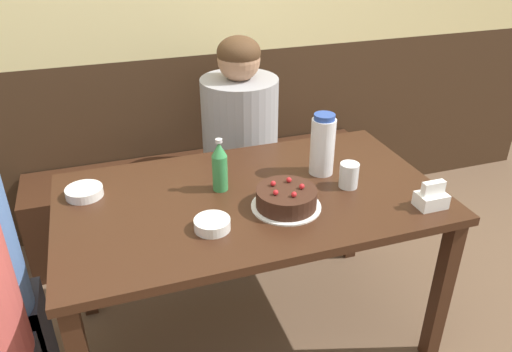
{
  "coord_description": "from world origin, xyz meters",
  "views": [
    {
      "loc": [
        -0.51,
        -1.59,
        1.73
      ],
      "look_at": [
        0.04,
        0.05,
        0.78
      ],
      "focal_mm": 35.0,
      "sensor_mm": 36.0,
      "label": 1
    }
  ],
  "objects_px": {
    "napkin_holder": "(431,198)",
    "glass_water_tall": "(349,175)",
    "bench_seat": "(207,199)",
    "water_pitcher": "(323,145)",
    "soju_bottle": "(220,166)",
    "bowl_rice_small": "(84,192)",
    "birthday_cake": "(286,198)",
    "person_pale_blue_shirt": "(240,148)",
    "bowl_soup_white": "(212,224)"
  },
  "relations": [
    {
      "from": "bench_seat",
      "to": "napkin_holder",
      "type": "relative_size",
      "value": 17.47
    },
    {
      "from": "water_pitcher",
      "to": "soju_bottle",
      "type": "height_order",
      "value": "water_pitcher"
    },
    {
      "from": "soju_bottle",
      "to": "bowl_rice_small",
      "type": "bearing_deg",
      "value": 167.24
    },
    {
      "from": "birthday_cake",
      "to": "bowl_soup_white",
      "type": "xyz_separation_m",
      "value": [
        -0.3,
        -0.05,
        -0.02
      ]
    },
    {
      "from": "water_pitcher",
      "to": "bowl_rice_small",
      "type": "distance_m",
      "value": 0.97
    },
    {
      "from": "napkin_holder",
      "to": "person_pale_blue_shirt",
      "type": "height_order",
      "value": "person_pale_blue_shirt"
    },
    {
      "from": "bench_seat",
      "to": "glass_water_tall",
      "type": "bearing_deg",
      "value": -66.33
    },
    {
      "from": "bench_seat",
      "to": "glass_water_tall",
      "type": "height_order",
      "value": "glass_water_tall"
    },
    {
      "from": "bowl_soup_white",
      "to": "bowl_rice_small",
      "type": "xyz_separation_m",
      "value": [
        -0.42,
        0.38,
        -0.0
      ]
    },
    {
      "from": "napkin_holder",
      "to": "glass_water_tall",
      "type": "relative_size",
      "value": 1.08
    },
    {
      "from": "bowl_soup_white",
      "to": "bowl_rice_small",
      "type": "height_order",
      "value": "bowl_soup_white"
    },
    {
      "from": "person_pale_blue_shirt",
      "to": "napkin_holder",
      "type": "bearing_deg",
      "value": 24.66
    },
    {
      "from": "bowl_rice_small",
      "to": "water_pitcher",
      "type": "bearing_deg",
      "value": -6.85
    },
    {
      "from": "water_pitcher",
      "to": "bowl_rice_small",
      "type": "relative_size",
      "value": 1.84
    },
    {
      "from": "birthday_cake",
      "to": "bowl_soup_white",
      "type": "bearing_deg",
      "value": -169.99
    },
    {
      "from": "soju_bottle",
      "to": "glass_water_tall",
      "type": "height_order",
      "value": "soju_bottle"
    },
    {
      "from": "soju_bottle",
      "to": "bench_seat",
      "type": "bearing_deg",
      "value": 82.44
    },
    {
      "from": "soju_bottle",
      "to": "person_pale_blue_shirt",
      "type": "distance_m",
      "value": 0.7
    },
    {
      "from": "bench_seat",
      "to": "bowl_soup_white",
      "type": "relative_size",
      "value": 15.02
    },
    {
      "from": "water_pitcher",
      "to": "soju_bottle",
      "type": "xyz_separation_m",
      "value": [
        -0.44,
        -0.0,
        -0.02
      ]
    },
    {
      "from": "napkin_holder",
      "to": "person_pale_blue_shirt",
      "type": "bearing_deg",
      "value": 114.66
    },
    {
      "from": "bench_seat",
      "to": "water_pitcher",
      "type": "xyz_separation_m",
      "value": [
        0.34,
        -0.75,
        0.63
      ]
    },
    {
      "from": "water_pitcher",
      "to": "glass_water_tall",
      "type": "bearing_deg",
      "value": -69.82
    },
    {
      "from": "bowl_rice_small",
      "to": "birthday_cake",
      "type": "bearing_deg",
      "value": -24.37
    },
    {
      "from": "napkin_holder",
      "to": "soju_bottle",
      "type": "bearing_deg",
      "value": 152.22
    },
    {
      "from": "soju_bottle",
      "to": "napkin_holder",
      "type": "xyz_separation_m",
      "value": [
        0.71,
        -0.37,
        -0.07
      ]
    },
    {
      "from": "water_pitcher",
      "to": "napkin_holder",
      "type": "height_order",
      "value": "water_pitcher"
    },
    {
      "from": "bench_seat",
      "to": "bowl_rice_small",
      "type": "bearing_deg",
      "value": -134.02
    },
    {
      "from": "napkin_holder",
      "to": "bowl_rice_small",
      "type": "distance_m",
      "value": 1.32
    },
    {
      "from": "birthday_cake",
      "to": "bowl_rice_small",
      "type": "distance_m",
      "value": 0.78
    },
    {
      "from": "bowl_rice_small",
      "to": "bowl_soup_white",
      "type": "bearing_deg",
      "value": -42.1
    },
    {
      "from": "birthday_cake",
      "to": "bowl_rice_small",
      "type": "bearing_deg",
      "value": 155.63
    },
    {
      "from": "bench_seat",
      "to": "birthday_cake",
      "type": "distance_m",
      "value": 1.1
    },
    {
      "from": "birthday_cake",
      "to": "water_pitcher",
      "type": "xyz_separation_m",
      "value": [
        0.24,
        0.21,
        0.09
      ]
    },
    {
      "from": "person_pale_blue_shirt",
      "to": "birthday_cake",
      "type": "bearing_deg",
      "value": -4.63
    },
    {
      "from": "bench_seat",
      "to": "bowl_soup_white",
      "type": "height_order",
      "value": "bowl_soup_white"
    },
    {
      "from": "napkin_holder",
      "to": "bowl_soup_white",
      "type": "bearing_deg",
      "value": 171.84
    },
    {
      "from": "bowl_rice_small",
      "to": "napkin_holder",
      "type": "bearing_deg",
      "value": -21.84
    },
    {
      "from": "napkin_holder",
      "to": "water_pitcher",
      "type": "bearing_deg",
      "value": 125.96
    },
    {
      "from": "bowl_rice_small",
      "to": "bench_seat",
      "type": "bearing_deg",
      "value": 45.98
    },
    {
      "from": "bowl_rice_small",
      "to": "person_pale_blue_shirt",
      "type": "bearing_deg",
      "value": 31.93
    },
    {
      "from": "birthday_cake",
      "to": "bowl_soup_white",
      "type": "height_order",
      "value": "birthday_cake"
    },
    {
      "from": "bowl_soup_white",
      "to": "person_pale_blue_shirt",
      "type": "bearing_deg",
      "value": 67.13
    },
    {
      "from": "soju_bottle",
      "to": "bowl_rice_small",
      "type": "relative_size",
      "value": 1.53
    },
    {
      "from": "bowl_soup_white",
      "to": "bowl_rice_small",
      "type": "relative_size",
      "value": 0.9
    },
    {
      "from": "birthday_cake",
      "to": "bowl_rice_small",
      "type": "xyz_separation_m",
      "value": [
        -0.71,
        0.32,
        -0.02
      ]
    },
    {
      "from": "soju_bottle",
      "to": "person_pale_blue_shirt",
      "type": "bearing_deg",
      "value": 66.31
    },
    {
      "from": "bowl_soup_white",
      "to": "person_pale_blue_shirt",
      "type": "height_order",
      "value": "person_pale_blue_shirt"
    },
    {
      "from": "napkin_holder",
      "to": "glass_water_tall",
      "type": "distance_m",
      "value": 0.32
    },
    {
      "from": "bowl_soup_white",
      "to": "bowl_rice_small",
      "type": "distance_m",
      "value": 0.56
    }
  ]
}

